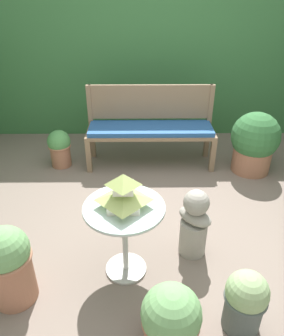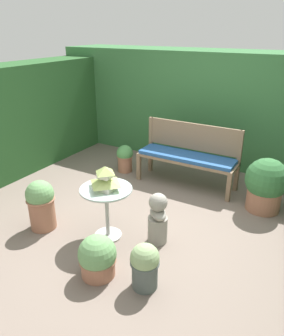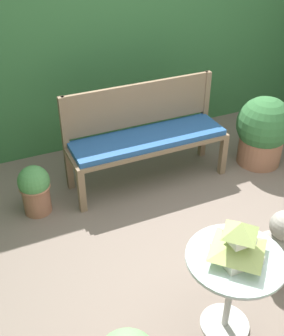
# 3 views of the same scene
# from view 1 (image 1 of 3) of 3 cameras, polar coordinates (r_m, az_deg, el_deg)

# --- Properties ---
(ground) EXTENTS (30.00, 30.00, 0.00)m
(ground) POSITION_cam_1_polar(r_m,az_deg,el_deg) (3.16, 3.50, -10.29)
(ground) COLOR #75665B
(foliage_hedge_back) EXTENTS (6.40, 1.08, 1.94)m
(foliage_hedge_back) POSITION_cam_1_polar(r_m,az_deg,el_deg) (5.22, 1.91, 18.29)
(foliage_hedge_back) COLOR #38703D
(foliage_hedge_back) RESTS_ON ground
(garden_bench) EXTENTS (1.54, 0.45, 0.51)m
(garden_bench) POSITION_cam_1_polar(r_m,az_deg,el_deg) (3.99, 1.49, 6.31)
(garden_bench) COLOR #7F664C
(garden_bench) RESTS_ON ground
(bench_backrest) EXTENTS (1.54, 0.06, 0.95)m
(bench_backrest) POSITION_cam_1_polar(r_m,az_deg,el_deg) (4.08, 1.44, 10.71)
(bench_backrest) COLOR #7F664C
(bench_backrest) RESTS_ON ground
(patio_table) EXTENTS (0.60, 0.60, 0.64)m
(patio_table) POSITION_cam_1_polar(r_m,az_deg,el_deg) (2.45, -3.07, -9.30)
(patio_table) COLOR #B7B7B2
(patio_table) RESTS_ON ground
(pagoda_birdhouse) EXTENTS (0.31, 0.31, 0.27)m
(pagoda_birdhouse) POSITION_cam_1_polar(r_m,az_deg,el_deg) (2.30, -3.24, -4.40)
(pagoda_birdhouse) COLOR silver
(pagoda_birdhouse) RESTS_ON patio_table
(garden_bust) EXTENTS (0.33, 0.33, 0.62)m
(garden_bust) POSITION_cam_1_polar(r_m,az_deg,el_deg) (2.76, 9.08, -9.52)
(garden_bust) COLOR gray
(garden_bust) RESTS_ON ground
(potted_plant_hedge_corner) EXTENTS (0.28, 0.28, 0.47)m
(potted_plant_hedge_corner) POSITION_cam_1_polar(r_m,az_deg,el_deg) (4.15, -14.14, 3.50)
(potted_plant_hedge_corner) COLOR #9E664C
(potted_plant_hedge_corner) RESTS_ON ground
(potted_plant_path_edge) EXTENTS (0.39, 0.39, 0.45)m
(potted_plant_path_edge) POSITION_cam_1_polar(r_m,az_deg,el_deg) (2.26, 5.06, -24.65)
(potted_plant_path_edge) COLOR #9E664C
(potted_plant_path_edge) RESTS_ON ground
(potted_plant_patio_mid) EXTENTS (0.35, 0.35, 0.63)m
(potted_plant_patio_mid) POSITION_cam_1_polar(r_m,az_deg,el_deg) (2.54, -22.27, -15.20)
(potted_plant_patio_mid) COLOR #9E664C
(potted_plant_patio_mid) RESTS_ON ground
(potted_plant_bench_left) EXTENTS (0.28, 0.28, 0.48)m
(potted_plant_bench_left) POSITION_cam_1_polar(r_m,az_deg,el_deg) (2.38, 17.52, -21.17)
(potted_plant_bench_left) COLOR #4C5651
(potted_plant_bench_left) RESTS_ON ground
(potted_plant_bench_right) EXTENTS (0.56, 0.56, 0.74)m
(potted_plant_bench_right) POSITION_cam_1_polar(r_m,az_deg,el_deg) (4.08, 18.98, 4.25)
(potted_plant_bench_right) COLOR #9E664C
(potted_plant_bench_right) RESTS_ON ground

